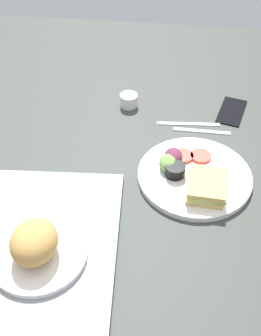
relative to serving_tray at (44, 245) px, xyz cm
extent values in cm
cube|color=#383D38|center=(21.68, -19.80, -2.30)|extent=(190.00, 150.00, 3.00)
cube|color=gray|center=(0.00, 0.00, 0.00)|extent=(47.08, 35.91, 1.60)
cylinder|color=white|center=(-3.30, 0.00, 1.50)|extent=(21.22, 21.22, 1.40)
ellipsoid|color=tan|center=(-3.78, 0.13, 6.13)|extent=(11.53, 9.95, 7.86)
cylinder|color=white|center=(25.91, -33.42, 0.00)|extent=(29.76, 29.76, 1.60)
cube|color=#DBB266|center=(19.96, -36.10, 1.50)|extent=(11.80, 10.00, 1.40)
cube|color=#B2C66B|center=(19.96, -36.10, 2.70)|extent=(11.40, 9.49, 1.00)
cube|color=#DBB266|center=(19.96, -36.10, 3.90)|extent=(11.52, 9.64, 1.40)
cylinder|color=#D14738|center=(32.61, -34.91, 1.20)|extent=(5.60, 5.60, 0.80)
cylinder|color=#D14738|center=(32.16, -30.14, 1.20)|extent=(5.60, 5.60, 0.80)
cylinder|color=black|center=(25.17, -28.21, 2.30)|extent=(5.20, 5.20, 3.00)
cylinder|color=#EFEACC|center=(25.17, -28.21, 3.40)|extent=(4.26, 4.26, 0.60)
ellipsoid|color=#729E4C|center=(27.40, -26.28, 2.60)|extent=(6.00, 4.80, 3.60)
ellipsoid|color=#6B2D47|center=(30.08, -27.47, 2.60)|extent=(6.00, 4.80, 3.60)
cylinder|color=silver|center=(56.38, -12.34, 1.20)|extent=(5.60, 5.60, 4.00)
cube|color=#B7B7BC|center=(45.91, -35.42, -0.55)|extent=(1.64, 17.02, 0.50)
cube|color=#B7B7BC|center=(48.91, -31.42, -0.55)|extent=(2.83, 19.05, 0.50)
cube|color=black|center=(56.82, -44.75, -0.40)|extent=(15.75, 10.61, 0.80)
camera|label=1|loc=(-53.37, -26.01, 77.72)|focal=44.98mm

